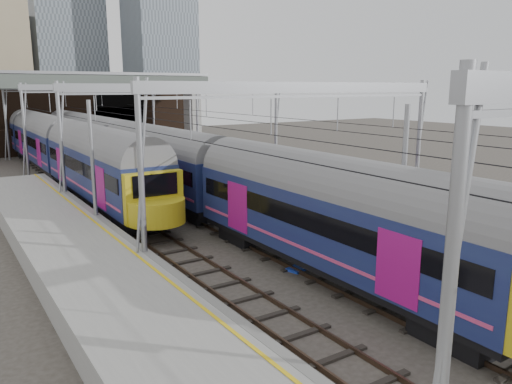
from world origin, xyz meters
TOP-DOWN VIEW (x-y plane):
  - ground at (0.00, 0.00)m, footprint 160.00×160.00m
  - platform_left at (-10.18, 2.50)m, footprint 4.32×55.00m
  - tracks at (0.00, 15.00)m, footprint 14.40×80.00m
  - overhead_line at (0.00, 21.49)m, footprint 16.80×80.00m
  - retaining_wall at (1.40, 51.93)m, footprint 28.00×2.75m
  - overbridge at (0.00, 46.00)m, footprint 28.00×3.00m
  - city_skyline at (2.73, 70.48)m, footprint 37.50×27.50m
  - train_main at (-2.00, 29.57)m, footprint 2.99×68.97m
  - train_second at (-6.00, 39.02)m, footprint 3.10×53.72m
  - signal_near_centre at (0.19, 3.42)m, footprint 0.35×0.45m
  - equip_cover_b at (-2.49, 5.24)m, footprint 1.07×0.88m
  - equip_cover_c at (6.79, 9.81)m, footprint 0.84×0.62m

SIDE VIEW (x-z plane):
  - ground at x=0.00m, z-range 0.00..0.00m
  - tracks at x=0.00m, z-range -0.09..0.13m
  - equip_cover_c at x=6.79m, z-range 0.00..0.09m
  - equip_cover_b at x=-2.49m, z-range 0.00..0.11m
  - platform_left at x=-10.18m, z-range -0.01..1.11m
  - train_main at x=-2.00m, z-range 0.06..5.14m
  - train_second at x=-6.00m, z-range 0.05..5.28m
  - signal_near_centre at x=0.19m, z-range 0.61..5.02m
  - retaining_wall at x=1.40m, z-range -0.17..8.83m
  - overhead_line at x=0.00m, z-range 2.57..10.57m
  - overbridge at x=0.00m, z-range 2.64..11.89m
  - city_skyline at x=2.73m, z-range -12.91..47.09m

